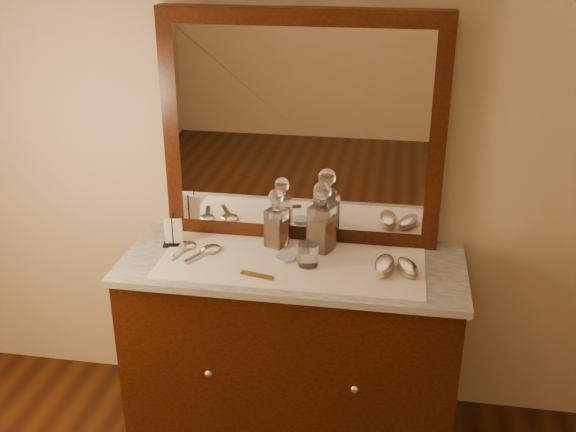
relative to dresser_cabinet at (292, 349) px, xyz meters
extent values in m
plane|color=tan|center=(0.00, 0.29, 0.99)|extent=(4.50, 4.50, 0.00)
cube|color=black|center=(0.00, 0.00, 0.00)|extent=(1.40, 0.55, 0.82)
cube|color=black|center=(0.00, 0.00, -0.37)|extent=(1.46, 0.59, 0.08)
sphere|color=silver|center=(-0.30, -0.28, 0.04)|extent=(0.04, 0.04, 0.04)
sphere|color=silver|center=(0.30, -0.28, 0.04)|extent=(0.04, 0.04, 0.04)
cube|color=silver|center=(0.00, 0.00, 0.42)|extent=(1.44, 0.59, 0.03)
cube|color=black|center=(0.00, 0.25, 0.94)|extent=(1.20, 0.08, 1.00)
cube|color=white|center=(0.00, 0.21, 0.94)|extent=(1.06, 0.01, 0.86)
cube|color=white|center=(0.00, -0.02, 0.44)|extent=(1.10, 0.45, 0.00)
cylinder|color=white|center=(-0.03, 0.01, 0.45)|extent=(0.10, 0.10, 0.01)
cube|color=brown|center=(-0.12, -0.16, 0.45)|extent=(0.14, 0.06, 0.01)
cube|color=black|center=(-0.54, 0.07, 0.44)|extent=(0.10, 0.07, 0.01)
cylinder|color=black|center=(-0.53, 0.04, 0.51)|extent=(0.01, 0.01, 0.14)
cylinder|color=black|center=(-0.54, 0.10, 0.51)|extent=(0.01, 0.01, 0.14)
cube|color=white|center=(-0.54, 0.07, 0.51)|extent=(0.08, 0.05, 0.12)
cube|color=brown|center=(-0.09, 0.13, 0.50)|extent=(0.09, 0.09, 0.12)
cube|color=white|center=(-0.09, 0.13, 0.53)|extent=(0.10, 0.10, 0.17)
cylinder|color=white|center=(-0.09, 0.13, 0.63)|extent=(0.04, 0.04, 0.03)
sphere|color=white|center=(-0.09, 0.13, 0.67)|extent=(0.09, 0.09, 0.07)
cube|color=brown|center=(0.11, 0.12, 0.51)|extent=(0.10, 0.10, 0.14)
cube|color=white|center=(0.11, 0.12, 0.54)|extent=(0.13, 0.13, 0.20)
cylinder|color=white|center=(0.11, 0.12, 0.66)|extent=(0.05, 0.05, 0.03)
sphere|color=white|center=(0.11, 0.12, 0.72)|extent=(0.10, 0.10, 0.08)
ellipsoid|color=tan|center=(0.38, -0.03, 0.46)|extent=(0.09, 0.18, 0.03)
ellipsoid|color=silver|center=(0.38, -0.03, 0.48)|extent=(0.09, 0.18, 0.03)
ellipsoid|color=tan|center=(0.48, -0.03, 0.46)|extent=(0.12, 0.17, 0.02)
ellipsoid|color=silver|center=(0.48, -0.03, 0.47)|extent=(0.12, 0.17, 0.02)
ellipsoid|color=silver|center=(-0.47, 0.05, 0.45)|extent=(0.09, 0.10, 0.02)
cube|color=silver|center=(-0.49, -0.03, 0.45)|extent=(0.05, 0.12, 0.01)
ellipsoid|color=silver|center=(-0.36, 0.03, 0.45)|extent=(0.12, 0.13, 0.02)
cube|color=silver|center=(-0.40, -0.05, 0.45)|extent=(0.08, 0.13, 0.01)
cylinder|color=white|center=(0.07, -0.03, 0.49)|extent=(0.09, 0.09, 0.10)
camera|label=1|loc=(0.41, -2.51, 1.75)|focal=42.58mm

